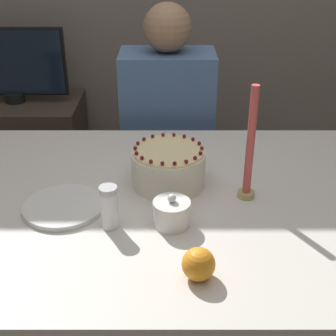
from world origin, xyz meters
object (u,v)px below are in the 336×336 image
(person_man_blue_shirt, at_px, (167,156))
(tv_monitor, at_px, (9,64))
(sugar_shaker, at_px, (109,207))
(cake, at_px, (168,167))
(sugar_bowl, at_px, (171,213))
(candle, at_px, (249,153))

(person_man_blue_shirt, xyz_separation_m, tv_monitor, (-0.81, 0.43, 0.31))
(sugar_shaker, height_order, tv_monitor, tv_monitor)
(cake, relative_size, person_man_blue_shirt, 0.19)
(sugar_shaker, height_order, person_man_blue_shirt, person_man_blue_shirt)
(sugar_bowl, distance_m, sugar_shaker, 0.17)
(person_man_blue_shirt, bearing_deg, sugar_bowl, 90.84)
(sugar_bowl, distance_m, person_man_blue_shirt, 0.89)
(cake, bearing_deg, sugar_bowl, -87.83)
(sugar_bowl, relative_size, candle, 0.29)
(sugar_bowl, bearing_deg, tv_monitor, 122.56)
(sugar_bowl, height_order, sugar_shaker, sugar_shaker)
(cake, xyz_separation_m, person_man_blue_shirt, (-0.00, 0.62, -0.28))
(cake, bearing_deg, candle, -18.62)
(sugar_bowl, relative_size, person_man_blue_shirt, 0.09)
(sugar_shaker, relative_size, person_man_blue_shirt, 0.10)
(cake, xyz_separation_m, sugar_bowl, (0.01, -0.23, -0.02))
(cake, bearing_deg, person_man_blue_shirt, 90.35)
(cake, relative_size, tv_monitor, 0.41)
(candle, bearing_deg, tv_monitor, 132.71)
(sugar_bowl, xyz_separation_m, person_man_blue_shirt, (-0.01, 0.85, -0.26))
(sugar_bowl, height_order, candle, candle)
(cake, relative_size, sugar_shaker, 1.85)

